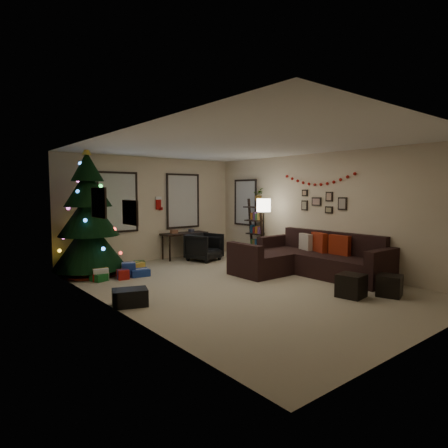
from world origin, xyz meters
The scene contains 29 objects.
floor centered at (0.00, 0.00, 0.00)m, with size 7.00×7.00×0.00m, color tan.
ceiling centered at (0.00, 0.00, 2.70)m, with size 7.00×7.00×0.00m, color white.
wall_back centered at (0.00, 3.50, 1.35)m, with size 5.00×5.00×0.00m, color beige.
wall_front centered at (0.00, -3.50, 1.35)m, with size 5.00×5.00×0.00m, color beige.
wall_left centered at (-2.50, 0.00, 1.35)m, with size 7.00×7.00×0.00m, color beige.
wall_right centered at (2.50, 0.00, 1.35)m, with size 7.00×7.00×0.00m, color beige.
window_back_left centered at (-0.95, 3.47, 1.55)m, with size 1.05×0.06×1.50m.
window_back_right centered at (0.95, 3.47, 1.55)m, with size 1.05×0.06×1.50m.
window_right_wall centered at (2.47, 2.55, 1.50)m, with size 0.06×0.90×1.30m.
christmas_tree centered at (-1.91, 2.79, 1.20)m, with size 1.56×1.56×2.91m.
presents centered at (-1.47, 2.22, 0.11)m, with size 1.50×1.01×0.30m.
sofa centered at (1.81, -0.20, 0.30)m, with size 2.09×3.03×0.92m.
pillow_red_a centered at (2.21, -0.74, 0.64)m, with size 0.13×0.48×0.48m, color maroon.
pillow_red_b centered at (2.21, -0.20, 0.64)m, with size 0.13×0.50×0.50m, color maroon.
pillow_cream centered at (2.21, 0.18, 0.63)m, with size 0.12×0.41×0.41m, color #BCAD98.
ottoman_near centered at (0.96, -1.84, 0.20)m, with size 0.42×0.42×0.40m, color black.
ottoman_far centered at (1.53, -2.22, 0.18)m, with size 0.39×0.39×0.37m, color black.
desk centered at (0.83, 3.22, 0.62)m, with size 1.29×0.46×0.70m.
desk_chair centered at (1.03, 2.57, 0.36)m, with size 0.70×0.66×0.72m, color black.
bookshelf centered at (2.30, 1.96, 0.79)m, with size 0.30×0.48×1.62m.
potted_plant centered at (2.30, 1.88, 1.78)m, with size 0.39×0.34×0.44m, color #4C4C4C.
floor_lamp centered at (1.95, 1.31, 1.37)m, with size 0.35×0.35×1.64m.
art_map centered at (-2.48, 0.68, 1.64)m, with size 0.04×0.60×0.50m.
art_abstract centered at (-2.48, -0.49, 1.53)m, with size 0.04×0.45×0.35m.
gallery centered at (2.48, -0.07, 1.57)m, with size 0.03×1.25×0.54m.
garland centered at (2.45, 0.05, 2.09)m, with size 0.08×1.90×0.30m, color #A5140C, non-canonical shape.
stocking_left centered at (-0.14, 3.59, 1.49)m, with size 0.20×0.05×0.36m.
stocking_right centered at (0.19, 3.46, 1.51)m, with size 0.20×0.05×0.36m.
storage_bin centered at (-2.24, 0.09, 0.14)m, with size 0.54×0.36×0.27m, color black.
Camera 1 is at (-4.83, -5.50, 1.83)m, focal length 30.68 mm.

